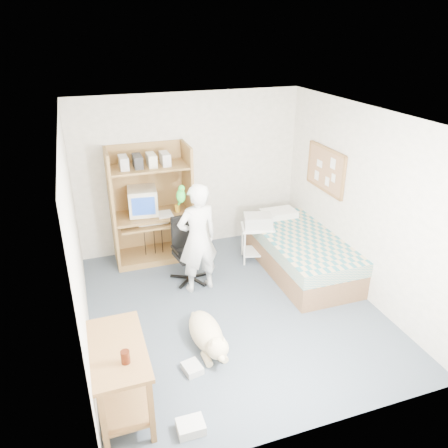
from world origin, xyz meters
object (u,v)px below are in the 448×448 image
at_px(person, 198,239).
at_px(bed, 300,253).
at_px(dog, 207,334).
at_px(office_chair, 189,258).
at_px(computer_hutch, 151,209).
at_px(side_desk, 120,369).
at_px(printer_cart, 257,238).

bearing_deg(person, bed, 171.12).
bearing_deg(dog, person, 76.63).
bearing_deg(bed, office_chair, 169.46).
xyz_separation_m(computer_hutch, bed, (2.00, -1.12, -0.53)).
bearing_deg(computer_hutch, dog, -85.77).
xyz_separation_m(computer_hutch, side_desk, (-0.85, -2.94, -0.33)).
bearing_deg(bed, computer_hutch, 150.71).
relative_size(side_desk, person, 0.64).
height_order(office_chair, dog, office_chair).
xyz_separation_m(office_chair, printer_cart, (1.15, 0.19, 0.05)).
xyz_separation_m(bed, side_desk, (-2.85, -1.82, 0.21)).
bearing_deg(person, computer_hutch, -78.16).
height_order(computer_hutch, bed, computer_hutch).
bearing_deg(computer_hutch, office_chair, -66.12).
relative_size(person, printer_cart, 2.68).
xyz_separation_m(side_desk, office_chair, (1.21, 2.12, -0.16)).
height_order(side_desk, office_chair, office_chair).
bearing_deg(printer_cart, office_chair, -155.06).
height_order(office_chair, printer_cart, office_chair).
bearing_deg(dog, side_desk, -151.47).
bearing_deg(side_desk, person, 55.11).
distance_m(computer_hutch, dog, 2.43).
bearing_deg(side_desk, office_chair, 60.26).
xyz_separation_m(dog, printer_cart, (1.34, 1.71, 0.21)).
bearing_deg(printer_cart, person, -140.26).
bearing_deg(printer_cart, computer_hutch, 172.93).
relative_size(office_chair, person, 0.60).
relative_size(computer_hutch, person, 1.16).
height_order(bed, office_chair, office_chair).
height_order(side_desk, printer_cart, side_desk).
height_order(bed, dog, bed).
height_order(bed, printer_cart, bed).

